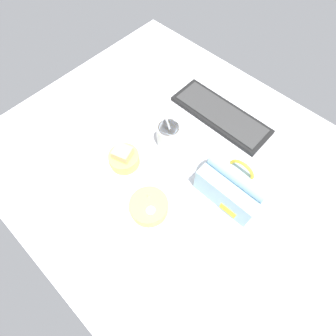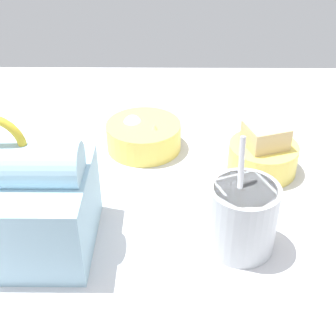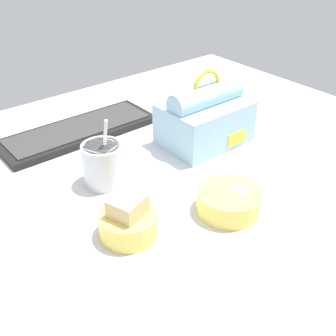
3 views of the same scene
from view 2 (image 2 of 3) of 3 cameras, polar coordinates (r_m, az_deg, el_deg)
The scene contains 5 objects.
desk_surface at distance 65.53cm, azimuth -2.07°, elevation -7.36°, with size 140.00×110.00×2.00cm.
lunch_bag at distance 61.05cm, azimuth -19.25°, elevation -4.04°, with size 21.09×15.28×19.00cm.
soup_cup at distance 59.13cm, azimuth 9.05°, elevation -5.82°, with size 8.71×8.71×15.45cm.
bento_bowl_sandwich at distance 74.80cm, azimuth 11.52°, elevation 1.70°, with size 10.84×10.84×8.16cm.
bento_bowl_snacks at distance 79.44cm, azimuth -2.97°, elevation 4.02°, with size 12.59×12.59×5.64cm.
Camera 2 is at (-2.79, 48.78, 44.68)cm, focal length 50.00 mm.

